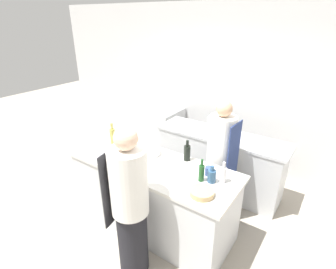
# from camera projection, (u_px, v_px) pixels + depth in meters

# --- Properties ---
(ground_plane) EXTENTS (16.00, 16.00, 0.00)m
(ground_plane) POSITION_uv_depth(u_px,v_px,m) (153.00, 223.00, 3.54)
(ground_plane) COLOR #A89E8E
(wall_back) EXTENTS (8.00, 0.06, 2.80)m
(wall_back) POSITION_uv_depth(u_px,v_px,m) (226.00, 89.00, 4.56)
(wall_back) COLOR silver
(wall_back) RESTS_ON ground_plane
(prep_counter) EXTENTS (2.15, 0.81, 0.94)m
(prep_counter) POSITION_uv_depth(u_px,v_px,m) (152.00, 195.00, 3.35)
(prep_counter) COLOR silver
(prep_counter) RESTS_ON ground_plane
(pass_counter) EXTENTS (1.99, 0.58, 0.94)m
(pass_counter) POSITION_uv_depth(u_px,v_px,m) (219.00, 162.00, 4.11)
(pass_counter) COLOR silver
(pass_counter) RESTS_ON ground_plane
(oven_range) EXTENTS (0.99, 0.68, 0.93)m
(oven_range) POSITION_uv_depth(u_px,v_px,m) (156.00, 130.00, 5.31)
(oven_range) COLOR silver
(oven_range) RESTS_ON ground_plane
(chef_at_prep_near) EXTENTS (0.41, 0.40, 1.69)m
(chef_at_prep_near) POSITION_uv_depth(u_px,v_px,m) (130.00, 206.00, 2.59)
(chef_at_prep_near) COLOR black
(chef_at_prep_near) RESTS_ON ground_plane
(chef_at_stove) EXTENTS (0.36, 0.34, 1.65)m
(chef_at_stove) POSITION_uv_depth(u_px,v_px,m) (220.00, 162.00, 3.39)
(chef_at_stove) COLOR black
(chef_at_stove) RESTS_ON ground_plane
(bottle_olive_oil) EXTENTS (0.08, 0.08, 0.27)m
(bottle_olive_oil) POSITION_uv_depth(u_px,v_px,m) (187.00, 152.00, 3.18)
(bottle_olive_oil) COLOR black
(bottle_olive_oil) RESTS_ON prep_counter
(bottle_vinegar) EXTENTS (0.09, 0.09, 0.19)m
(bottle_vinegar) POSITION_uv_depth(u_px,v_px,m) (212.00, 176.00, 2.77)
(bottle_vinegar) COLOR #2D5175
(bottle_vinegar) RESTS_ON prep_counter
(bottle_wine) EXTENTS (0.07, 0.07, 0.30)m
(bottle_wine) POSITION_uv_depth(u_px,v_px,m) (113.00, 136.00, 3.60)
(bottle_wine) COLOR #B2A84C
(bottle_wine) RESTS_ON prep_counter
(bottle_cooking_oil) EXTENTS (0.06, 0.06, 0.30)m
(bottle_cooking_oil) POSITION_uv_depth(u_px,v_px,m) (122.00, 162.00, 2.94)
(bottle_cooking_oil) COLOR #5B2319
(bottle_cooking_oil) RESTS_ON prep_counter
(bottle_sauce) EXTENTS (0.07, 0.07, 0.24)m
(bottle_sauce) POSITION_uv_depth(u_px,v_px,m) (223.00, 174.00, 2.76)
(bottle_sauce) COLOR silver
(bottle_sauce) RESTS_ON prep_counter
(bottle_water) EXTENTS (0.06, 0.06, 0.26)m
(bottle_water) POSITION_uv_depth(u_px,v_px,m) (201.00, 172.00, 2.78)
(bottle_water) COLOR #19471E
(bottle_water) RESTS_ON prep_counter
(bowl_mixing_large) EXTENTS (0.24, 0.24, 0.08)m
(bowl_mixing_large) POSITION_uv_depth(u_px,v_px,m) (151.00, 152.00, 3.34)
(bowl_mixing_large) COLOR white
(bowl_mixing_large) RESTS_ON prep_counter
(bowl_prep_small) EXTENTS (0.21, 0.21, 0.08)m
(bowl_prep_small) POSITION_uv_depth(u_px,v_px,m) (132.00, 153.00, 3.32)
(bowl_prep_small) COLOR navy
(bowl_prep_small) RESTS_ON prep_counter
(bowl_ceramic_blue) EXTENTS (0.25, 0.25, 0.06)m
(bowl_ceramic_blue) POSITION_uv_depth(u_px,v_px,m) (202.00, 192.00, 2.58)
(bowl_ceramic_blue) COLOR tan
(bowl_ceramic_blue) RESTS_ON prep_counter
(bowl_wooden_salad) EXTENTS (0.21, 0.21, 0.07)m
(bowl_wooden_salad) POSITION_uv_depth(u_px,v_px,m) (133.00, 143.00, 3.58)
(bowl_wooden_salad) COLOR tan
(bowl_wooden_salad) RESTS_ON prep_counter
(cup) EXTENTS (0.09, 0.09, 0.10)m
(cup) POSITION_uv_depth(u_px,v_px,m) (209.00, 171.00, 2.90)
(cup) COLOR #33477F
(cup) RESTS_ON prep_counter
(stockpot) EXTENTS (0.29, 0.29, 0.21)m
(stockpot) POSITION_uv_depth(u_px,v_px,m) (216.00, 124.00, 4.01)
(stockpot) COLOR silver
(stockpot) RESTS_ON pass_counter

